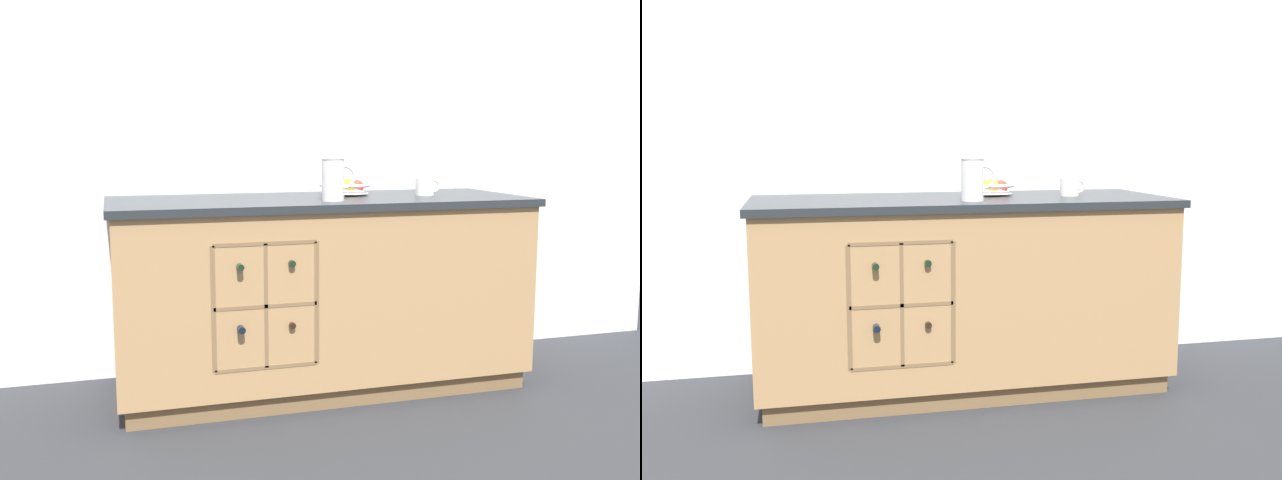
# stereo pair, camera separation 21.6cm
# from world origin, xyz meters

# --- Properties ---
(ground_plane) EXTENTS (14.00, 14.00, 0.00)m
(ground_plane) POSITION_xyz_m (0.00, 0.00, 0.00)
(ground_plane) COLOR #2D3035
(back_wall) EXTENTS (4.40, 0.06, 2.55)m
(back_wall) POSITION_xyz_m (0.00, 0.42, 1.27)
(back_wall) COLOR white
(back_wall) RESTS_ON ground_plane
(kitchen_island) EXTENTS (1.96, 0.77, 0.92)m
(kitchen_island) POSITION_xyz_m (-0.00, -0.00, 0.47)
(kitchen_island) COLOR brown
(kitchen_island) RESTS_ON ground_plane
(fruit_bowl) EXTENTS (0.25, 0.25, 0.09)m
(fruit_bowl) POSITION_xyz_m (0.16, 0.11, 0.96)
(fruit_bowl) COLOR silver
(fruit_bowl) RESTS_ON kitchen_island
(white_pitcher) EXTENTS (0.16, 0.11, 0.19)m
(white_pitcher) POSITION_xyz_m (0.01, -0.18, 1.02)
(white_pitcher) COLOR white
(white_pitcher) RESTS_ON kitchen_island
(ceramic_mug) EXTENTS (0.13, 0.09, 0.09)m
(ceramic_mug) POSITION_xyz_m (0.54, -0.01, 0.96)
(ceramic_mug) COLOR white
(ceramic_mug) RESTS_ON kitchen_island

